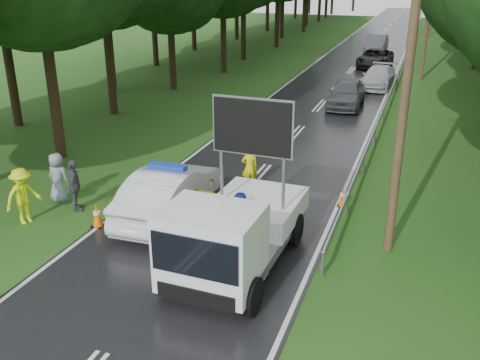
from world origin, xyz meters
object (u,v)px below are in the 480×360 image
at_px(queue_car_third, 375,58).
at_px(queue_car_second, 378,77).
at_px(civilian, 242,223).
at_px(queue_car_first, 346,93).
at_px(barrier, 193,196).
at_px(queue_car_fourth, 376,44).
at_px(police_sedan, 169,193).
at_px(officer, 250,167).
at_px(work_truck, 233,232).

bearing_deg(queue_car_third, queue_car_second, -79.54).
bearing_deg(civilian, queue_car_first, 75.53).
distance_m(barrier, queue_car_fourth, 37.91).
xyz_separation_m(police_sedan, queue_car_second, (4.20, 22.39, -0.14)).
bearing_deg(queue_car_fourth, civilian, -88.33).
bearing_deg(officer, queue_car_fourth, -118.43).
bearing_deg(police_sedan, officer, -119.73).
xyz_separation_m(work_truck, queue_car_third, (0.09, 32.58, -0.45)).
relative_size(work_truck, queue_car_fourth, 1.12).
bearing_deg(queue_car_second, queue_car_third, 102.44).
relative_size(queue_car_second, queue_car_fourth, 0.96).
bearing_deg(officer, civilian, 78.56).
height_order(civilian, queue_car_fourth, civilian).
xyz_separation_m(queue_car_third, queue_car_fourth, (-0.75, 7.86, 0.09)).
distance_m(police_sedan, queue_car_first, 16.67).
relative_size(barrier, queue_car_third, 0.49).
bearing_deg(queue_car_fourth, queue_car_first, -87.43).
xyz_separation_m(police_sedan, civilian, (2.93, -1.39, 0.07)).
height_order(work_truck, officer, work_truck).
bearing_deg(civilian, police_sedan, 140.57).
relative_size(queue_car_first, queue_car_fourth, 0.94).
relative_size(civilian, queue_car_second, 0.38).
xyz_separation_m(barrier, queue_car_fourth, (1.60, 37.88, 0.02)).
height_order(barrier, queue_car_first, queue_car_first).
relative_size(work_truck, queue_car_second, 1.17).
distance_m(officer, queue_car_fourth, 34.85).
xyz_separation_m(work_truck, barrier, (-2.26, 2.57, -0.38)).
xyz_separation_m(barrier, officer, (0.85, 3.04, 0.00)).
bearing_deg(queue_car_third, work_truck, -87.35).
height_order(police_sedan, civilian, police_sedan).
height_order(officer, queue_car_fourth, queue_car_fourth).
height_order(queue_car_first, queue_car_fourth, queue_car_fourth).
xyz_separation_m(officer, queue_car_fourth, (0.75, 34.84, 0.01)).
xyz_separation_m(police_sedan, officer, (1.66, 3.11, -0.02)).
relative_size(barrier, queue_car_first, 0.55).
distance_m(officer, civilian, 4.68).
height_order(barrier, queue_car_third, queue_car_third).
relative_size(work_truck, queue_car_first, 1.19).
height_order(barrier, queue_car_fourth, queue_car_fourth).
distance_m(barrier, queue_car_second, 22.57).
relative_size(work_truck, civilian, 3.09).
height_order(civilian, queue_car_third, civilian).
bearing_deg(work_truck, queue_car_second, 89.42).
distance_m(barrier, officer, 3.15).
bearing_deg(queue_car_fourth, barrier, -91.50).
height_order(work_truck, queue_car_first, work_truck).
distance_m(queue_car_first, queue_car_second, 6.11).
bearing_deg(police_sedan, queue_car_first, -102.14).
distance_m(civilian, queue_car_second, 23.81).
relative_size(police_sedan, queue_car_fourth, 1.01).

